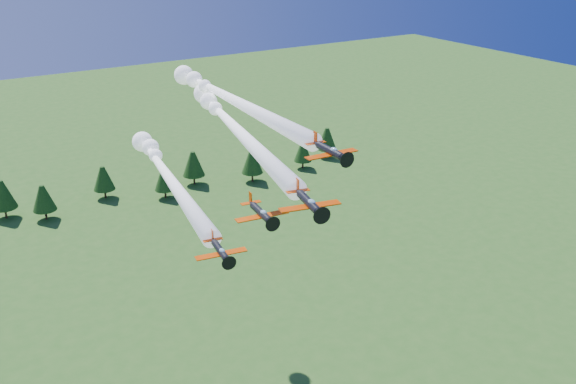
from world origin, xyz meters
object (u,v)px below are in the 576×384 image
plane_lead (233,125)px  plane_right (228,97)px  plane_left (165,173)px  plane_slot (261,213)px

plane_lead → plane_right: bearing=78.4°
plane_lead → plane_right: 9.78m
plane_left → plane_right: 16.62m
plane_right → plane_left: bearing=-166.2°
plane_slot → plane_lead: bearing=83.0°
plane_lead → plane_right: plane_right is taller
plane_right → plane_slot: bearing=-104.7°
plane_lead → plane_left: plane_lead is taller
plane_left → plane_slot: 21.95m
plane_lead → plane_left: 13.70m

